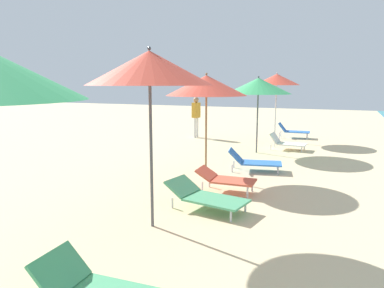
% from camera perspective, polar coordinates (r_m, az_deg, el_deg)
% --- Properties ---
extents(umbrella_fourth, '(2.02, 2.02, 2.94)m').
position_cam_1_polar(umbrella_fourth, '(5.81, -6.71, 11.78)').
color(umbrella_fourth, '#4C4C51').
rests_on(umbrella_fourth, ground).
extents(lounger_fourth_shoreside, '(1.64, 0.95, 0.52)m').
position_cam_1_polar(lounger_fourth_shoreside, '(6.91, 2.18, -8.20)').
color(lounger_fourth_shoreside, '#4CA572').
rests_on(lounger_fourth_shoreside, ground).
extents(umbrella_fifth, '(2.01, 2.01, 2.63)m').
position_cam_1_polar(umbrella_fifth, '(9.02, 2.28, 9.20)').
color(umbrella_fifth, olive).
rests_on(umbrella_fifth, ground).
extents(lounger_fifth_shoreside, '(1.52, 0.90, 0.59)m').
position_cam_1_polar(lounger_fifth_shoreside, '(10.00, 9.67, -2.66)').
color(lounger_fifth_shoreside, blue).
rests_on(lounger_fifth_shoreside, ground).
extents(lounger_fifth_inland, '(1.29, 0.67, 0.51)m').
position_cam_1_polar(lounger_fifth_inland, '(7.99, 5.29, -5.51)').
color(lounger_fifth_inland, '#D8593F').
rests_on(lounger_fifth_inland, ground).
extents(umbrella_sixth, '(2.20, 2.20, 2.61)m').
position_cam_1_polar(umbrella_sixth, '(12.46, 10.42, 8.99)').
color(umbrella_sixth, '#4C4C51').
rests_on(umbrella_sixth, ground).
extents(lounger_sixth_shoreside, '(1.28, 0.73, 0.59)m').
position_cam_1_polar(lounger_sixth_shoreside, '(13.44, 14.71, 0.25)').
color(lounger_sixth_shoreside, white).
rests_on(lounger_sixth_shoreside, ground).
extents(umbrella_farthest, '(1.88, 1.88, 2.80)m').
position_cam_1_polar(umbrella_farthest, '(15.29, 13.22, 9.85)').
color(umbrella_farthest, silver).
rests_on(umbrella_farthest, ground).
extents(lounger_farthest_shoreside, '(1.36, 0.69, 0.65)m').
position_cam_1_polar(lounger_farthest_shoreside, '(16.42, 15.60, 2.06)').
color(lounger_farthest_shoreside, blue).
rests_on(lounger_farthest_shoreside, ground).
extents(person_walking_mid, '(0.31, 0.40, 1.77)m').
position_cam_1_polar(person_walking_mid, '(15.88, 0.64, 4.93)').
color(person_walking_mid, silver).
rests_on(person_walking_mid, ground).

